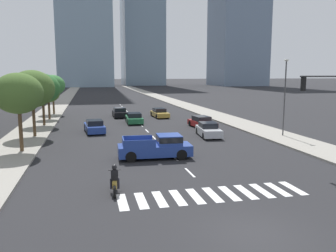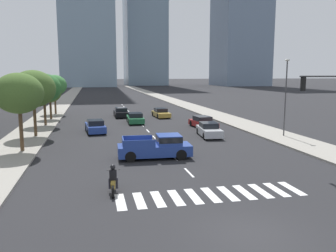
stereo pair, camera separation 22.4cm
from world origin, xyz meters
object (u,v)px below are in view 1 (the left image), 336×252
object	(u,v)px
pickup_truck	(158,147)
street_tree_fourth	(48,93)
sedan_silver_2	(208,130)
street_tree_nearest	(18,94)
street_tree_fifth	(53,85)
sedan_black_0	(120,113)
sedan_green_4	(134,118)
sedan_gold_1	(160,113)
street_lamp_east	(285,91)
traffic_signal_near	(335,101)
motorcycle_lead	(115,181)
street_tree_third	(42,88)
sedan_red_3	(202,123)
sedan_blue_5	(94,127)
street_tree_second	(32,89)

from	to	relation	value
pickup_truck	street_tree_fourth	distance (m)	25.44
sedan_silver_2	street_tree_nearest	xyz separation A→B (m)	(-16.28, -3.47, 3.91)
street_tree_fourth	street_tree_fifth	distance (m)	6.03
sedan_silver_2	street_tree_fifth	size ratio (longest dim) A/B	0.78
sedan_black_0	sedan_green_4	distance (m)	6.54
sedan_gold_1	pickup_truck	bearing A→B (deg)	-15.05
street_tree_nearest	street_lamp_east	bearing A→B (deg)	3.96
sedan_green_4	traffic_signal_near	xyz separation A→B (m)	(10.04, -22.69, 3.70)
sedan_silver_2	sedan_green_4	distance (m)	12.20
motorcycle_lead	street_tree_third	bearing A→B (deg)	19.31
sedan_black_0	traffic_signal_near	world-z (taller)	traffic_signal_near
sedan_black_0	street_lamp_east	distance (m)	23.84
sedan_black_0	sedan_red_3	world-z (taller)	sedan_black_0
sedan_gold_1	sedan_green_4	xyz separation A→B (m)	(-4.21, -4.92, 0.02)
sedan_black_0	sedan_red_3	distance (m)	14.39
street_lamp_east	street_tree_fourth	xyz separation A→B (m)	(-23.14, 17.78, -0.82)
sedan_green_4	sedan_blue_5	distance (m)	7.68
sedan_silver_2	traffic_signal_near	xyz separation A→B (m)	(4.20, -11.98, 3.67)
sedan_black_0	street_tree_second	bearing A→B (deg)	146.03
sedan_red_3	street_tree_third	world-z (taller)	street_tree_third
sedan_silver_2	sedan_gold_1	bearing A→B (deg)	-168.25
motorcycle_lead	sedan_blue_5	bearing A→B (deg)	6.98
pickup_truck	sedan_black_0	size ratio (longest dim) A/B	1.16
traffic_signal_near	street_tree_second	size ratio (longest dim) A/B	0.98
traffic_signal_near	street_tree_fifth	xyz separation A→B (m)	(-20.47, 33.87, 0.03)
pickup_truck	street_tree_third	xyz separation A→B (m)	(-9.87, 17.67, 3.56)
sedan_black_0	sedan_red_3	bearing A→B (deg)	-146.08
sedan_silver_2	street_tree_third	distance (m)	19.62
traffic_signal_near	street_tree_second	world-z (taller)	street_tree_second
street_tree_nearest	sedan_green_4	bearing A→B (deg)	53.63
sedan_gold_1	street_tree_third	bearing A→B (deg)	-73.30
motorcycle_lead	sedan_black_0	world-z (taller)	motorcycle_lead
pickup_truck	street_tree_fourth	size ratio (longest dim) A/B	1.15
street_tree_fifth	motorcycle_lead	bearing A→B (deg)	-80.09
sedan_red_3	traffic_signal_near	size ratio (longest dim) A/B	0.77
sedan_red_3	sedan_green_4	xyz separation A→B (m)	(-6.95, 5.42, -0.00)
motorcycle_lead	sedan_red_3	distance (m)	22.30
street_tree_second	street_tree_nearest	bearing A→B (deg)	-90.00
pickup_truck	street_tree_nearest	xyz separation A→B (m)	(-9.87, 3.91, 3.72)
street_tree_nearest	street_tree_fourth	bearing A→B (deg)	90.00
sedan_red_3	street_tree_second	xyz separation A→B (m)	(-17.39, -2.19, 4.01)
sedan_silver_2	street_tree_fourth	world-z (taller)	street_tree_fourth
sedan_silver_2	street_tree_third	size ratio (longest dim) A/B	0.75
traffic_signal_near	street_tree_third	xyz separation A→B (m)	(-20.47, 22.28, 0.08)
sedan_green_4	street_tree_second	world-z (taller)	street_tree_second
sedan_blue_5	street_tree_third	bearing A→B (deg)	39.77
traffic_signal_near	street_lamp_east	size ratio (longest dim) A/B	0.84
street_tree_nearest	street_tree_fourth	world-z (taller)	street_tree_nearest
sedan_black_0	sedan_gold_1	bearing A→B (deg)	-106.20
pickup_truck	traffic_signal_near	size ratio (longest dim) A/B	0.87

